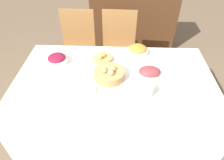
# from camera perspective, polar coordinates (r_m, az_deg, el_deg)

# --- Properties ---
(ground_plane) EXTENTS (12.00, 12.00, 0.00)m
(ground_plane) POSITION_cam_1_polar(r_m,az_deg,el_deg) (2.31, 0.57, -13.33)
(ground_plane) COLOR brown
(dining_table) EXTENTS (1.76, 1.04, 0.73)m
(dining_table) POSITION_cam_1_polar(r_m,az_deg,el_deg) (2.03, 0.64, -7.27)
(dining_table) COLOR silver
(dining_table) RESTS_ON ground
(chair_far_left) EXTENTS (0.43, 0.43, 0.97)m
(chair_far_left) POSITION_cam_1_polar(r_m,az_deg,el_deg) (2.63, -9.68, 9.13)
(chair_far_left) COLOR olive
(chair_far_left) RESTS_ON ground
(chair_far_center) EXTENTS (0.44, 0.44, 0.97)m
(chair_far_center) POSITION_cam_1_polar(r_m,az_deg,el_deg) (2.58, 1.83, 9.01)
(chair_far_center) COLOR olive
(chair_far_center) RESTS_ON ground
(sideboard) EXTENTS (1.35, 0.44, 0.93)m
(sideboard) POSITION_cam_1_polar(r_m,az_deg,el_deg) (3.47, 5.92, 16.67)
(sideboard) COLOR #4C2D19
(sideboard) RESTS_ON ground
(bread_basket) EXTENTS (0.27, 0.27, 0.13)m
(bread_basket) POSITION_cam_1_polar(r_m,az_deg,el_deg) (1.74, -0.92, 1.78)
(bread_basket) COLOR #AD8451
(bread_basket) RESTS_ON dining_table
(egg_basket) EXTENTS (0.19, 0.19, 0.08)m
(egg_basket) POSITION_cam_1_polar(r_m,az_deg,el_deg) (1.98, -2.78, 6.33)
(egg_basket) COLOR #AD8451
(egg_basket) RESTS_ON dining_table
(ham_platter) EXTENTS (0.30, 0.21, 0.07)m
(ham_platter) POSITION_cam_1_polar(r_m,az_deg,el_deg) (1.83, 10.66, 2.29)
(ham_platter) COLOR white
(ham_platter) RESTS_ON dining_table
(carrot_bowl) EXTENTS (0.21, 0.21, 0.09)m
(carrot_bowl) POSITION_cam_1_polar(r_m,az_deg,el_deg) (2.08, 7.37, 8.46)
(carrot_bowl) COLOR white
(carrot_bowl) RESTS_ON dining_table
(beet_salad_bowl) EXTENTS (0.20, 0.20, 0.09)m
(beet_salad_bowl) POSITION_cam_1_polar(r_m,az_deg,el_deg) (2.00, -15.45, 5.72)
(beet_salad_bowl) COLOR white
(beet_salad_bowl) RESTS_ON dining_table
(dinner_plate) EXTENTS (0.24, 0.24, 0.01)m
(dinner_plate) POSITION_cam_1_polar(r_m,az_deg,el_deg) (1.53, 2.82, -7.44)
(dinner_plate) COLOR white
(dinner_plate) RESTS_ON dining_table
(fork) EXTENTS (0.01, 0.19, 0.00)m
(fork) POSITION_cam_1_polar(r_m,az_deg,el_deg) (1.53, -2.57, -7.34)
(fork) COLOR silver
(fork) RESTS_ON dining_table
(knife) EXTENTS (0.01, 0.19, 0.00)m
(knife) POSITION_cam_1_polar(r_m,az_deg,el_deg) (1.54, 8.20, -7.60)
(knife) COLOR silver
(knife) RESTS_ON dining_table
(spoon) EXTENTS (0.01, 0.19, 0.00)m
(spoon) POSITION_cam_1_polar(r_m,az_deg,el_deg) (1.54, 9.31, -7.61)
(spoon) COLOR silver
(spoon) RESTS_ON dining_table
(drinking_cup) EXTENTS (0.08, 0.08, 0.09)m
(drinking_cup) POSITION_cam_1_polar(r_m,az_deg,el_deg) (1.61, 10.38, -3.03)
(drinking_cup) COLOR silver
(drinking_cup) RESTS_ON dining_table
(butter_dish) EXTENTS (0.10, 0.06, 0.03)m
(butter_dish) POSITION_cam_1_polar(r_m,az_deg,el_deg) (1.65, -6.52, -2.74)
(butter_dish) COLOR white
(butter_dish) RESTS_ON dining_table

